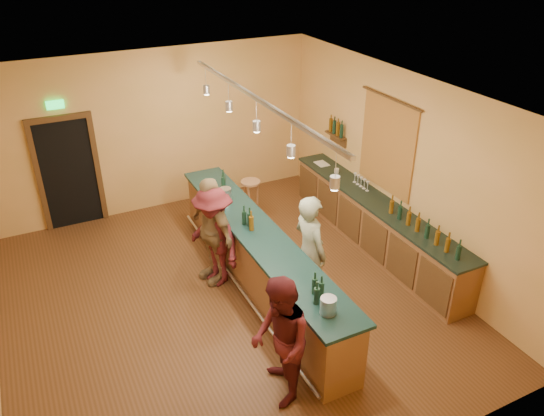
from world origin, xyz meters
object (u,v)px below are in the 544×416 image
back_counter (375,224)px  customer_a (280,342)px  tasting_bar (259,256)px  bar_stool (251,188)px  bartender (310,251)px  customer_c (214,237)px  customer_b (212,230)px

back_counter → customer_a: customer_a is taller
back_counter → tasting_bar: bearing=-175.6°
tasting_bar → bar_stool: size_ratio=6.49×
back_counter → bartender: size_ratio=2.50×
bartender → bar_stool: bearing=-12.9°
customer_a → customer_c: customer_a is taller
back_counter → tasting_bar: tasting_bar is taller
tasting_bar → customer_b: (-0.55, 0.57, 0.31)m
back_counter → customer_a: 3.85m
back_counter → bar_stool: size_ratio=5.79×
tasting_bar → customer_a: (-0.70, -2.11, 0.26)m
back_counter → customer_b: size_ratio=2.49×
tasting_bar → bartender: bearing=-48.8°
bar_stool → back_counter: bearing=-53.2°
customer_b → bar_stool: customer_b is taller
back_counter → customer_c: 2.96m
back_counter → bar_stool: (-1.51, 2.02, 0.16)m
bartender → bar_stool: (0.31, 2.83, -0.27)m
customer_a → tasting_bar: bearing=176.7°
customer_b → bar_stool: (1.41, 1.63, -0.27)m
bartender → bar_stool: size_ratio=2.32×
back_counter → customer_b: 2.98m
customer_a → customer_b: (0.15, 2.69, 0.05)m
back_counter → customer_b: (-2.92, 0.39, 0.43)m
bartender → customer_c: 1.56m
tasting_bar → bartender: size_ratio=2.80×
customer_a → customer_c: 2.59m
customer_a → bar_stool: size_ratio=2.20×
back_counter → customer_b: customer_b is taller
back_counter → bartender: bartender is taller
customer_c → bar_stool: 2.24m
customer_b → customer_c: customer_b is taller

